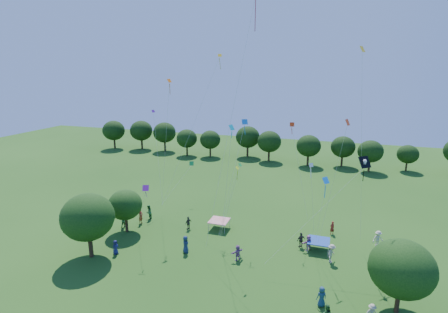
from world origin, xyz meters
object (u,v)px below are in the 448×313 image
pirate_kite (363,164)px  red_high_kite (247,40)px  near_tree_north (125,205)px  tent_red_stripe (219,221)px  near_tree_east (402,269)px  tent_blue (319,241)px  near_tree_west (88,217)px

pirate_kite → red_high_kite: 15.93m
near_tree_north → tent_red_stripe: size_ratio=2.30×
near_tree_east → tent_blue: size_ratio=2.73×
near_tree_west → near_tree_east: 28.19m
near_tree_west → near_tree_north: size_ratio=1.31×
near_tree_east → red_high_kite: (-14.27, 7.29, 17.35)m
pirate_kite → near_tree_east: bearing=-67.0°
near_tree_west → pirate_kite: pirate_kite is taller
tent_red_stripe → near_tree_west: bearing=-135.6°
tent_blue → near_tree_west: bearing=-158.6°
near_tree_north → red_high_kite: 22.56m
tent_blue → red_high_kite: bearing=-174.4°
near_tree_west → near_tree_east: size_ratio=1.11×
near_tree_north → red_high_kite: bearing=7.2°
near_tree_north → tent_blue: bearing=6.6°
red_high_kite → pirate_kite: bearing=-1.6°
tent_blue → red_high_kite: red_high_kite is taller
near_tree_east → tent_blue: near_tree_east is taller
red_high_kite → near_tree_north: bearing=-172.8°
near_tree_west → tent_red_stripe: 14.72m
near_tree_north → pirate_kite: bearing=3.3°
near_tree_west → tent_red_stripe: size_ratio=3.02×
near_tree_north → tent_blue: size_ratio=2.30×
tent_red_stripe → red_high_kite: size_ratio=0.09×
tent_red_stripe → pirate_kite: 17.59m
pirate_kite → red_high_kite: bearing=178.4°
near_tree_east → tent_blue: 10.65m
near_tree_west → red_high_kite: 23.18m
near_tree_west → tent_red_stripe: (10.25, 10.04, -3.27)m
near_tree_east → tent_blue: (-6.40, 8.06, -2.76)m
tent_red_stripe → pirate_kite: pirate_kite is taller
tent_blue → near_tree_north: bearing=-173.4°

